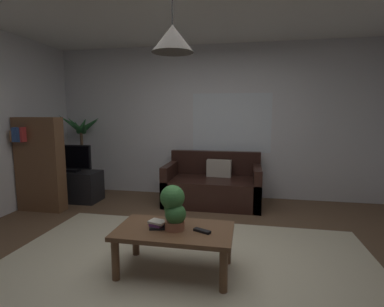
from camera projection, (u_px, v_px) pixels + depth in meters
The scene contains 16 objects.
floor at pixel (186, 266), 2.82m from camera, with size 5.69×4.93×0.02m, color brown.
rug at pixel (182, 276), 2.62m from camera, with size 3.70×2.71×0.01m, color beige.
wall_back at pixel (216, 122), 5.06m from camera, with size 5.81×0.06×2.61m, color silver.
window_pane at pixel (231, 123), 4.98m from camera, with size 1.33×0.01×1.00m, color white.
couch_under_window at pixel (213, 187), 4.71m from camera, with size 1.51×0.83×0.82m.
coffee_table at pixel (174, 236), 2.66m from camera, with size 1.06×0.59×0.41m.
book_on_table_0 at pixel (158, 227), 2.67m from camera, with size 0.15×0.11×0.02m, color black.
book_on_table_1 at pixel (156, 225), 2.66m from camera, with size 0.11×0.08×0.03m, color #72387F.
book_on_table_2 at pixel (157, 222), 2.66m from camera, with size 0.15×0.11×0.02m, color beige.
remote_on_table_0 at pixel (202, 231), 2.58m from camera, with size 0.05×0.16×0.02m, color black.
potted_plant_on_table at pixel (174, 207), 2.63m from camera, with size 0.24×0.23×0.40m.
tv_stand at pixel (73, 186), 4.88m from camera, with size 0.90×0.44×0.50m, color black.
tv at pixel (71, 158), 4.79m from camera, with size 0.70×0.16×0.44m.
potted_palm_corner at pixel (83, 156), 5.30m from camera, with size 0.82×0.69×1.47m.
bookshelf_corner at pixel (40, 164), 4.33m from camera, with size 0.70×0.31×1.40m.
pendant_lamp at pixel (173, 38), 2.43m from camera, with size 0.36×0.36×0.65m.
Camera 1 is at (0.55, -2.58, 1.46)m, focal length 27.28 mm.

